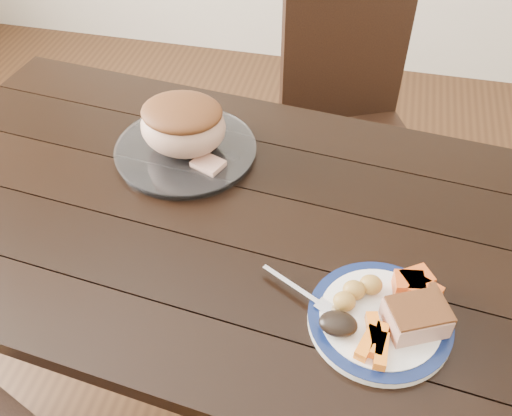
% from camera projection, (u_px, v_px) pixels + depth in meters
% --- Properties ---
extents(ground, '(4.00, 4.00, 0.00)m').
position_uv_depth(ground, '(233.00, 380.00, 1.80)').
color(ground, '#472B16').
rests_on(ground, ground).
extents(dining_table, '(1.69, 1.06, 0.75)m').
position_uv_depth(dining_table, '(225.00, 240.00, 1.34)').
color(dining_table, black).
rests_on(dining_table, ground).
extents(chair_far, '(0.56, 0.57, 0.93)m').
position_uv_depth(chair_far, '(349.00, 121.00, 1.91)').
color(chair_far, black).
rests_on(chair_far, ground).
extents(dinner_plate, '(0.27, 0.27, 0.02)m').
position_uv_depth(dinner_plate, '(379.00, 320.00, 1.06)').
color(dinner_plate, white).
rests_on(dinner_plate, dining_table).
extents(plate_rim, '(0.27, 0.27, 0.02)m').
position_uv_depth(plate_rim, '(380.00, 318.00, 1.06)').
color(plate_rim, '#0E1A46').
rests_on(plate_rim, dinner_plate).
extents(serving_platter, '(0.34, 0.34, 0.02)m').
position_uv_depth(serving_platter, '(186.00, 151.00, 1.42)').
color(serving_platter, white).
rests_on(serving_platter, dining_table).
extents(pork_slice, '(0.13, 0.12, 0.05)m').
position_uv_depth(pork_slice, '(416.00, 317.00, 1.02)').
color(pork_slice, tan).
rests_on(pork_slice, dinner_plate).
extents(roasted_potatoes, '(0.09, 0.09, 0.04)m').
position_uv_depth(roasted_potatoes, '(357.00, 292.00, 1.07)').
color(roasted_potatoes, gold).
rests_on(roasted_potatoes, dinner_plate).
extents(carrot_batons, '(0.06, 0.11, 0.02)m').
position_uv_depth(carrot_batons, '(375.00, 341.00, 1.00)').
color(carrot_batons, orange).
rests_on(carrot_batons, dinner_plate).
extents(pumpkin_wedges, '(0.10, 0.09, 0.04)m').
position_uv_depth(pumpkin_wedges, '(416.00, 287.00, 1.08)').
color(pumpkin_wedges, '#FB5B1B').
rests_on(pumpkin_wedges, dinner_plate).
extents(dark_mushroom, '(0.07, 0.05, 0.03)m').
position_uv_depth(dark_mushroom, '(338.00, 324.00, 1.02)').
color(dark_mushroom, black).
rests_on(dark_mushroom, dinner_plate).
extents(fork, '(0.17, 0.10, 0.00)m').
position_uv_depth(fork, '(305.00, 294.00, 1.09)').
color(fork, silver).
rests_on(fork, dinner_plate).
extents(roast_joint, '(0.21, 0.18, 0.14)m').
position_uv_depth(roast_joint, '(183.00, 127.00, 1.36)').
color(roast_joint, tan).
rests_on(roast_joint, serving_platter).
extents(cut_slice, '(0.09, 0.08, 0.02)m').
position_uv_depth(cut_slice, '(208.00, 164.00, 1.36)').
color(cut_slice, tan).
rests_on(cut_slice, serving_platter).
extents(carving_knife, '(0.26, 0.22, 0.01)m').
position_uv_depth(carving_knife, '(214.00, 142.00, 1.45)').
color(carving_knife, silver).
rests_on(carving_knife, dining_table).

